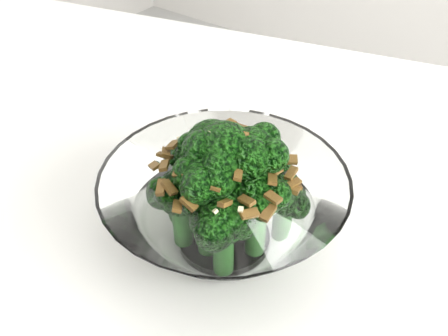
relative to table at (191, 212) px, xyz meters
The scene contains 2 objects.
table is the anchor object (origin of this frame).
broccoli_dish 0.17m from the table, 32.99° to the right, with size 0.23×0.23×0.14m.
Camera 1 is at (0.33, -0.37, 1.13)m, focal length 40.00 mm.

